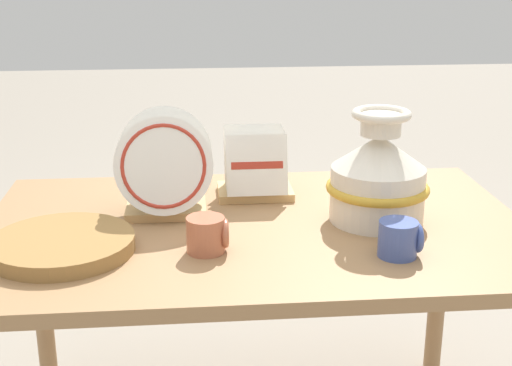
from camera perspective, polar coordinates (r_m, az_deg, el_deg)
name	(u,v)px	position (r m, az deg, el deg)	size (l,w,h in m)	color
display_table	(256,251)	(1.85, 0.00, -5.49)	(1.38, 0.87, 0.70)	#9E754C
ceramic_vase	(378,176)	(1.83, 9.74, 0.58)	(0.26, 0.26, 0.29)	silver
dish_rack_round_plates	(165,172)	(1.87, -7.32, 0.87)	(0.25, 0.20, 0.27)	tan
dish_rack_square_plates	(255,172)	(2.01, -0.09, 0.87)	(0.21, 0.18, 0.19)	tan
wicker_charger_stack	(62,245)	(1.71, -15.24, -4.78)	(0.33, 0.33, 0.04)	olive
mug_cobalt_glaze	(400,239)	(1.65, 11.43, -4.39)	(0.10, 0.09, 0.08)	#42569E
mug_terracotta_glaze	(208,234)	(1.65, -3.88, -4.13)	(0.10, 0.09, 0.08)	#B76647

